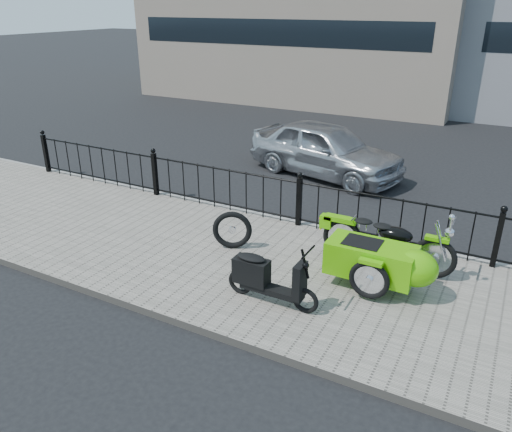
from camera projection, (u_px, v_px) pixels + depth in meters
The scene contains 8 objects.
ground at pixel (268, 258), 8.76m from camera, with size 120.00×120.00×0.00m, color black.
sidewalk at pixel (254, 267), 8.34m from camera, with size 30.00×3.80×0.12m, color slate.
curb at pixel (301, 225), 9.90m from camera, with size 30.00×0.10×0.12m, color gray.
iron_fence at pixel (299, 202), 9.58m from camera, with size 14.11×0.11×1.08m.
motorcycle_sidecar at pixel (385, 258), 7.50m from camera, with size 2.28×1.48×0.98m.
scooter at pixel (266, 278), 7.14m from camera, with size 1.44×0.42×0.98m.
spare_tire at pixel (232, 230), 8.71m from camera, with size 0.70×0.70×0.10m, color black.
sedan_car at pixel (326, 149), 12.65m from camera, with size 1.63×4.05×1.38m, color #B7B9BF.
Camera 1 is at (3.50, -6.92, 4.14)m, focal length 35.00 mm.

